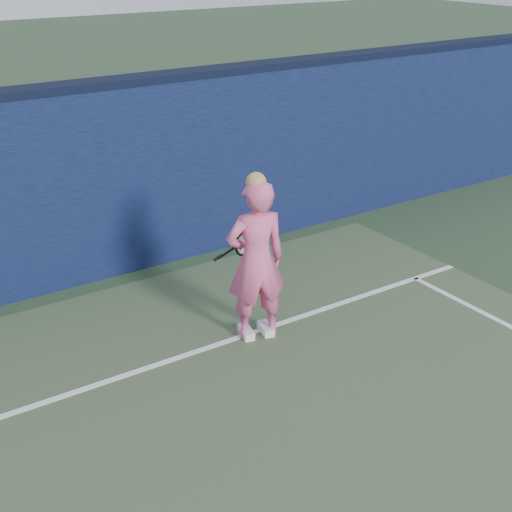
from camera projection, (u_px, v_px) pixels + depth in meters
player at (256, 260)px, 7.87m from camera, size 0.77×0.60×1.96m
racket at (241, 245)px, 8.28m from camera, size 0.54×0.14×0.29m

